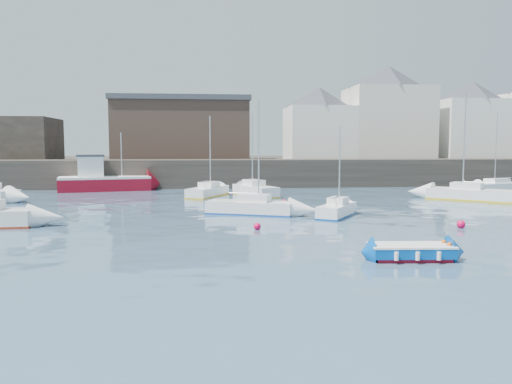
{
  "coord_description": "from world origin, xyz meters",
  "views": [
    {
      "loc": [
        -3.36,
        -19.98,
        4.45
      ],
      "look_at": [
        0.0,
        12.0,
        1.5
      ],
      "focal_mm": 35.0,
      "sensor_mm": 36.0,
      "label": 1
    }
  ],
  "objects": [
    {
      "name": "fishing_boat",
      "position": [
        -13.57,
        31.44,
        1.13
      ],
      "size": [
        9.32,
        5.05,
        5.85
      ],
      "color": "maroon",
      "rests_on": "ground"
    },
    {
      "name": "buoy_far",
      "position": [
        2.73,
        17.59,
        0.0
      ],
      "size": [
        0.41,
        0.41,
        0.41
      ],
      "primitive_type": "sphere",
      "color": "#DB073F",
      "rests_on": "ground"
    },
    {
      "name": "land_strip",
      "position": [
        0.0,
        53.0,
        1.4
      ],
      "size": [
        90.0,
        32.0,
        2.8
      ],
      "primitive_type": "cube",
      "color": "#28231E",
      "rests_on": "ground"
    },
    {
      "name": "sailboat_d",
      "position": [
        18.62,
        19.02,
        0.53
      ],
      "size": [
        6.57,
        6.19,
        8.74
      ],
      "color": "white",
      "rests_on": "ground"
    },
    {
      "name": "water",
      "position": [
        0.0,
        0.0,
        0.0
      ],
      "size": [
        220.0,
        220.0,
        0.0
      ],
      "primitive_type": "plane",
      "color": "#2D4760",
      "rests_on": "ground"
    },
    {
      "name": "bldg_east_a",
      "position": [
        20.0,
        42.0,
        8.81
      ],
      "size": [
        13.36,
        13.36,
        11.8
      ],
      "color": "beige",
      "rests_on": "land_strip"
    },
    {
      "name": "sailboat_g",
      "position": [
        26.28,
        27.36,
        0.44
      ],
      "size": [
        6.44,
        3.57,
        7.76
      ],
      "color": "white",
      "rests_on": "ground"
    },
    {
      "name": "buoy_near",
      "position": [
        -0.53,
        6.28,
        0.0
      ],
      "size": [
        0.39,
        0.39,
        0.39
      ],
      "primitive_type": "sphere",
      "color": "#DB073F",
      "rests_on": "ground"
    },
    {
      "name": "bldg_east_b",
      "position": [
        31.0,
        41.5,
        7.87
      ],
      "size": [
        11.88,
        11.88,
        9.95
      ],
      "color": "white",
      "rests_on": "land_strip"
    },
    {
      "name": "sailboat_h",
      "position": [
        -3.0,
        24.6,
        0.47
      ],
      "size": [
        4.03,
        5.79,
        7.17
      ],
      "color": "white",
      "rests_on": "ground"
    },
    {
      "name": "buoy_mid",
      "position": [
        10.59,
        5.63,
        0.0
      ],
      "size": [
        0.46,
        0.46,
        0.46
      ],
      "primitive_type": "sphere",
      "color": "#DB073F",
      "rests_on": "ground"
    },
    {
      "name": "quay_wall",
      "position": [
        0.0,
        35.0,
        1.5
      ],
      "size": [
        90.0,
        5.0,
        3.0
      ],
      "primitive_type": "cube",
      "color": "#28231E",
      "rests_on": "ground"
    },
    {
      "name": "sailboat_f",
      "position": [
        1.23,
        24.49,
        0.53
      ],
      "size": [
        3.88,
        6.02,
        7.48
      ],
      "color": "white",
      "rests_on": "ground"
    },
    {
      "name": "sailboat_b",
      "position": [
        -0.3,
        12.4,
        0.48
      ],
      "size": [
        6.02,
        3.84,
        7.39
      ],
      "color": "white",
      "rests_on": "ground"
    },
    {
      "name": "blue_dinghy",
      "position": [
        4.72,
        -1.43,
        0.34
      ],
      "size": [
        3.32,
        1.84,
        0.61
      ],
      "color": "maroon",
      "rests_on": "ground"
    },
    {
      "name": "sailboat_c",
      "position": [
        5.06,
        10.79,
        0.44
      ],
      "size": [
        3.53,
        4.44,
        5.76
      ],
      "color": "white",
      "rests_on": "ground"
    },
    {
      "name": "warehouse",
      "position": [
        -6.0,
        43.0,
        6.62
      ],
      "size": [
        16.4,
        10.4,
        7.6
      ],
      "color": "#3D2D26",
      "rests_on": "land_strip"
    },
    {
      "name": "bldg_east_d",
      "position": [
        11.0,
        41.5,
        7.36
      ],
      "size": [
        11.14,
        11.14,
        8.95
      ],
      "color": "white",
      "rests_on": "land_strip"
    }
  ]
}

